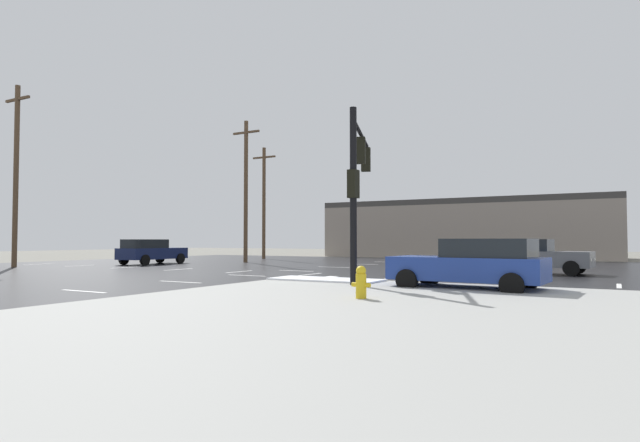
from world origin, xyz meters
TOP-DOWN VIEW (x-y plane):
  - ground_plane at (0.00, 0.00)m, footprint 120.00×120.00m
  - road_asphalt at (0.00, 0.00)m, footprint 44.00×44.00m
  - sidewalk_corner at (12.00, -12.00)m, footprint 18.00×18.00m
  - snow_strip_curbside at (5.00, -4.00)m, footprint 4.00×1.60m
  - lane_markings at (1.20, -1.38)m, footprint 36.15×36.15m
  - traffic_signal_mast at (6.26, -4.01)m, footprint 1.77×4.71m
  - fire_hydrant at (8.51, -8.61)m, footprint 0.48×0.26m
  - strip_building_background at (2.20, 27.56)m, footprint 24.97×8.00m
  - sedan_grey at (10.64, 5.62)m, footprint 4.66×2.37m
  - sedan_blue at (10.18, -4.35)m, footprint 4.63×2.27m
  - sedan_navy at (-11.90, 3.55)m, footprint 2.13×4.58m
  - utility_pole_mid at (-15.90, -2.83)m, footprint 2.20×0.28m
  - utility_pole_far at (-8.31, 8.69)m, footprint 2.20×0.28m
  - utility_pole_distant at (-11.35, 15.07)m, footprint 2.20×0.28m

SIDE VIEW (x-z plane):
  - ground_plane at x=0.00m, z-range 0.00..0.00m
  - road_asphalt at x=0.00m, z-range 0.00..0.02m
  - lane_markings at x=1.20m, z-range 0.02..0.03m
  - sidewalk_corner at x=12.00m, z-range 0.00..0.14m
  - snow_strip_curbside at x=5.00m, z-range 0.14..0.20m
  - fire_hydrant at x=8.51m, z-range 0.14..0.93m
  - sedan_grey at x=10.64m, z-range 0.06..1.64m
  - sedan_blue at x=10.18m, z-range 0.06..1.64m
  - sedan_navy at x=-11.90m, z-range 0.06..1.64m
  - strip_building_background at x=2.20m, z-range 0.00..5.11m
  - traffic_signal_mast at x=6.26m, z-range 1.10..6.76m
  - utility_pole_distant at x=-11.35m, z-range 0.21..9.43m
  - utility_pole_far at x=-8.31m, z-range 0.22..10.06m
  - utility_pole_mid at x=-15.90m, z-range 0.22..10.68m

